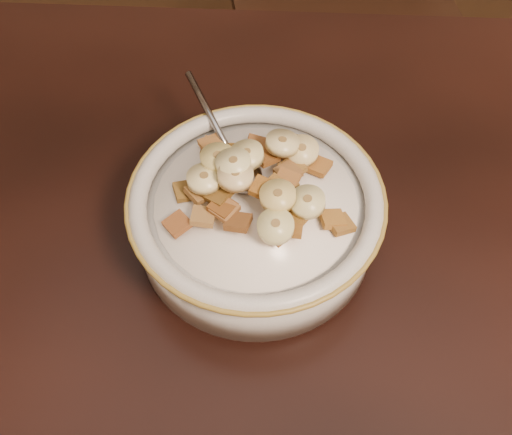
# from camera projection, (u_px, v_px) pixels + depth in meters

# --- Properties ---
(table) EXTENTS (1.42, 0.93, 0.04)m
(table) POSITION_uv_depth(u_px,v_px,m) (364.00, 333.00, 0.52)
(table) COLOR black
(table) RESTS_ON floor
(chair) EXTENTS (0.55, 0.55, 1.04)m
(chair) POSITION_uv_depth(u_px,v_px,m) (351.00, 2.00, 1.16)
(chair) COLOR black
(chair) RESTS_ON floor
(cereal_bowl) EXTENTS (0.22, 0.22, 0.05)m
(cereal_bowl) POSITION_uv_depth(u_px,v_px,m) (256.00, 220.00, 0.53)
(cereal_bowl) COLOR silver
(cereal_bowl) RESTS_ON table
(milk) EXTENTS (0.18, 0.18, 0.00)m
(milk) POSITION_uv_depth(u_px,v_px,m) (256.00, 203.00, 0.51)
(milk) COLOR white
(milk) RESTS_ON cereal_bowl
(spoon) EXTENTS (0.06, 0.07, 0.01)m
(spoon) POSITION_uv_depth(u_px,v_px,m) (240.00, 172.00, 0.53)
(spoon) COLOR gray
(spoon) RESTS_ON cereal_bowl
(cereal_square_0) EXTENTS (0.03, 0.03, 0.01)m
(cereal_square_0) POSITION_uv_depth(u_px,v_px,m) (293.00, 168.00, 0.52)
(cereal_square_0) COLOR brown
(cereal_square_0) RESTS_ON milk
(cereal_square_1) EXTENTS (0.02, 0.02, 0.01)m
(cereal_square_1) POSITION_uv_depth(u_px,v_px,m) (257.00, 145.00, 0.54)
(cereal_square_1) COLOR brown
(cereal_square_1) RESTS_ON milk
(cereal_square_2) EXTENTS (0.02, 0.02, 0.01)m
(cereal_square_2) POSITION_uv_depth(u_px,v_px,m) (333.00, 219.00, 0.49)
(cereal_square_2) COLOR olive
(cereal_square_2) RESTS_ON milk
(cereal_square_3) EXTENTS (0.02, 0.02, 0.01)m
(cereal_square_3) POSITION_uv_depth(u_px,v_px,m) (291.00, 227.00, 0.48)
(cereal_square_3) COLOR brown
(cereal_square_3) RESTS_ON milk
(cereal_square_4) EXTENTS (0.03, 0.03, 0.01)m
(cereal_square_4) POSITION_uv_depth(u_px,v_px,m) (266.00, 157.00, 0.52)
(cereal_square_4) COLOR brown
(cereal_square_4) RESTS_ON milk
(cereal_square_5) EXTENTS (0.03, 0.03, 0.01)m
(cereal_square_5) POSITION_uv_depth(u_px,v_px,m) (186.00, 191.00, 0.51)
(cereal_square_5) COLOR brown
(cereal_square_5) RESTS_ON milk
(cereal_square_6) EXTENTS (0.03, 0.03, 0.01)m
(cereal_square_6) POSITION_uv_depth(u_px,v_px,m) (341.00, 224.00, 0.49)
(cereal_square_6) COLOR brown
(cereal_square_6) RESTS_ON milk
(cereal_square_7) EXTENTS (0.02, 0.02, 0.01)m
(cereal_square_7) POSITION_uv_depth(u_px,v_px,m) (227.00, 162.00, 0.52)
(cereal_square_7) COLOR brown
(cereal_square_7) RESTS_ON milk
(cereal_square_8) EXTENTS (0.02, 0.02, 0.01)m
(cereal_square_8) POSITION_uv_depth(u_px,v_px,m) (213.00, 147.00, 0.54)
(cereal_square_8) COLOR brown
(cereal_square_8) RESTS_ON milk
(cereal_square_9) EXTENTS (0.03, 0.03, 0.01)m
(cereal_square_9) POSITION_uv_depth(u_px,v_px,m) (287.00, 181.00, 0.50)
(cereal_square_9) COLOR brown
(cereal_square_9) RESTS_ON milk
(cereal_square_10) EXTENTS (0.03, 0.03, 0.01)m
(cereal_square_10) POSITION_uv_depth(u_px,v_px,m) (223.00, 207.00, 0.49)
(cereal_square_10) COLOR brown
(cereal_square_10) RESTS_ON milk
(cereal_square_11) EXTENTS (0.03, 0.03, 0.01)m
(cereal_square_11) POSITION_uv_depth(u_px,v_px,m) (211.00, 144.00, 0.54)
(cereal_square_11) COLOR brown
(cereal_square_11) RESTS_ON milk
(cereal_square_12) EXTENTS (0.03, 0.03, 0.01)m
(cereal_square_12) POSITION_uv_depth(u_px,v_px,m) (288.00, 172.00, 0.51)
(cereal_square_12) COLOR brown
(cereal_square_12) RESTS_ON milk
(cereal_square_13) EXTENTS (0.02, 0.02, 0.01)m
(cereal_square_13) POSITION_uv_depth(u_px,v_px,m) (238.00, 222.00, 0.48)
(cereal_square_13) COLOR brown
(cereal_square_13) RESTS_ON milk
(cereal_square_14) EXTENTS (0.03, 0.03, 0.01)m
(cereal_square_14) POSITION_uv_depth(u_px,v_px,m) (278.00, 232.00, 0.48)
(cereal_square_14) COLOR brown
(cereal_square_14) RESTS_ON milk
(cereal_square_15) EXTENTS (0.03, 0.03, 0.01)m
(cereal_square_15) POSITION_uv_depth(u_px,v_px,m) (294.00, 218.00, 0.49)
(cereal_square_15) COLOR olive
(cereal_square_15) RESTS_ON milk
(cereal_square_16) EXTENTS (0.03, 0.03, 0.01)m
(cereal_square_16) POSITION_uv_depth(u_px,v_px,m) (319.00, 166.00, 0.53)
(cereal_square_16) COLOR brown
(cereal_square_16) RESTS_ON milk
(cereal_square_17) EXTENTS (0.03, 0.03, 0.01)m
(cereal_square_17) POSITION_uv_depth(u_px,v_px,m) (299.00, 144.00, 0.54)
(cereal_square_17) COLOR brown
(cereal_square_17) RESTS_ON milk
(cereal_square_18) EXTENTS (0.03, 0.03, 0.01)m
(cereal_square_18) POSITION_uv_depth(u_px,v_px,m) (200.00, 192.00, 0.50)
(cereal_square_18) COLOR #94602B
(cereal_square_18) RESTS_ON milk
(cereal_square_19) EXTENTS (0.03, 0.03, 0.01)m
(cereal_square_19) POSITION_uv_depth(u_px,v_px,m) (284.00, 187.00, 0.50)
(cereal_square_19) COLOR brown
(cereal_square_19) RESTS_ON milk
(cereal_square_20) EXTENTS (0.02, 0.02, 0.01)m
(cereal_square_20) POSITION_uv_depth(u_px,v_px,m) (291.00, 151.00, 0.54)
(cereal_square_20) COLOR #945222
(cereal_square_20) RESTS_ON milk
(cereal_square_21) EXTENTS (0.03, 0.03, 0.01)m
(cereal_square_21) POSITION_uv_depth(u_px,v_px,m) (275.00, 188.00, 0.49)
(cereal_square_21) COLOR olive
(cereal_square_21) RESTS_ON milk
(cereal_square_22) EXTENTS (0.03, 0.03, 0.01)m
(cereal_square_22) POSITION_uv_depth(u_px,v_px,m) (177.00, 224.00, 0.49)
(cereal_square_22) COLOR brown
(cereal_square_22) RESTS_ON milk
(cereal_square_23) EXTENTS (0.02, 0.02, 0.01)m
(cereal_square_23) POSITION_uv_depth(u_px,v_px,m) (201.00, 179.00, 0.51)
(cereal_square_23) COLOR brown
(cereal_square_23) RESTS_ON milk
(cereal_square_24) EXTENTS (0.03, 0.03, 0.01)m
(cereal_square_24) POSITION_uv_depth(u_px,v_px,m) (263.00, 188.00, 0.49)
(cereal_square_24) COLOR #94571D
(cereal_square_24) RESTS_ON milk
(cereal_square_25) EXTENTS (0.03, 0.03, 0.01)m
(cereal_square_25) POSITION_uv_depth(u_px,v_px,m) (225.00, 209.00, 0.49)
(cereal_square_25) COLOR brown
(cereal_square_25) RESTS_ON milk
(cereal_square_26) EXTENTS (0.02, 0.02, 0.01)m
(cereal_square_26) POSITION_uv_depth(u_px,v_px,m) (238.00, 152.00, 0.54)
(cereal_square_26) COLOR #976123
(cereal_square_26) RESTS_ON milk
(cereal_square_27) EXTENTS (0.02, 0.02, 0.01)m
(cereal_square_27) POSITION_uv_depth(u_px,v_px,m) (203.00, 216.00, 0.49)
(cereal_square_27) COLOR olive
(cereal_square_27) RESTS_ON milk
(cereal_square_28) EXTENTS (0.03, 0.03, 0.01)m
(cereal_square_28) POSITION_uv_depth(u_px,v_px,m) (219.00, 194.00, 0.49)
(cereal_square_28) COLOR brown
(cereal_square_28) RESTS_ON milk
(banana_slice_0) EXTENTS (0.04, 0.04, 0.02)m
(banana_slice_0) POSITION_uv_depth(u_px,v_px,m) (276.00, 226.00, 0.47)
(banana_slice_0) COLOR #CEC574
(banana_slice_0) RESTS_ON milk
(banana_slice_1) EXTENTS (0.04, 0.04, 0.02)m
(banana_slice_1) POSITION_uv_depth(u_px,v_px,m) (247.00, 155.00, 0.50)
(banana_slice_1) COLOR beige
(banana_slice_1) RESTS_ON milk
(banana_slice_2) EXTENTS (0.03, 0.03, 0.01)m
(banana_slice_2) POSITION_uv_depth(u_px,v_px,m) (218.00, 158.00, 0.50)
(banana_slice_2) COLOR tan
(banana_slice_2) RESTS_ON milk
(banana_slice_3) EXTENTS (0.04, 0.04, 0.01)m
(banana_slice_3) POSITION_uv_depth(u_px,v_px,m) (307.00, 202.00, 0.48)
(banana_slice_3) COLOR #F2E39C
(banana_slice_3) RESTS_ON milk
(banana_slice_4) EXTENTS (0.04, 0.04, 0.01)m
(banana_slice_4) POSITION_uv_depth(u_px,v_px,m) (204.00, 179.00, 0.49)
(banana_slice_4) COLOR beige
(banana_slice_4) RESTS_ON milk
(banana_slice_5) EXTENTS (0.03, 0.03, 0.02)m
(banana_slice_5) POSITION_uv_depth(u_px,v_px,m) (282.00, 143.00, 0.52)
(banana_slice_5) COLOR #D4BD78
(banana_slice_5) RESTS_ON milk
(banana_slice_6) EXTENTS (0.04, 0.04, 0.02)m
(banana_slice_6) POSITION_uv_depth(u_px,v_px,m) (302.00, 151.00, 0.52)
(banana_slice_6) COLOR #FFEEAB
(banana_slice_6) RESTS_ON milk
(banana_slice_7) EXTENTS (0.04, 0.04, 0.01)m
(banana_slice_7) POSITION_uv_depth(u_px,v_px,m) (235.00, 176.00, 0.49)
(banana_slice_7) COLOR tan
(banana_slice_7) RESTS_ON milk
(banana_slice_8) EXTENTS (0.04, 0.04, 0.01)m
(banana_slice_8) POSITION_uv_depth(u_px,v_px,m) (233.00, 163.00, 0.49)
(banana_slice_8) COLOR beige
(banana_slice_8) RESTS_ON milk
(banana_slice_9) EXTENTS (0.04, 0.04, 0.01)m
(banana_slice_9) POSITION_uv_depth(u_px,v_px,m) (278.00, 196.00, 0.48)
(banana_slice_9) COLOR tan
(banana_slice_9) RESTS_ON milk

